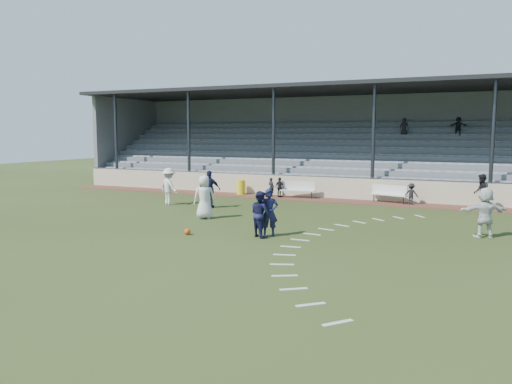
# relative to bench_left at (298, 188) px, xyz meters

# --- Properties ---
(ground) EXTENTS (90.00, 90.00, 0.00)m
(ground) POSITION_rel_bench_left_xyz_m (1.09, -10.78, -0.58)
(ground) COLOR #2A3816
(ground) RESTS_ON ground
(cinder_track) EXTENTS (34.00, 2.00, 0.02)m
(cinder_track) POSITION_rel_bench_left_xyz_m (1.09, -0.28, -0.57)
(cinder_track) COLOR #502B20
(cinder_track) RESTS_ON ground
(retaining_wall) EXTENTS (34.00, 0.18, 1.20)m
(retaining_wall) POSITION_rel_bench_left_xyz_m (1.09, 0.77, 0.02)
(retaining_wall) COLOR beige
(retaining_wall) RESTS_ON ground
(bench_left) EXTENTS (2.03, 0.66, 0.95)m
(bench_left) POSITION_rel_bench_left_xyz_m (0.00, 0.00, 0.00)
(bench_left) COLOR silver
(bench_left) RESTS_ON cinder_track
(bench_right) EXTENTS (2.04, 0.96, 0.95)m
(bench_right) POSITION_rel_bench_left_xyz_m (5.16, 0.14, 0.00)
(bench_right) COLOR silver
(bench_right) RESTS_ON cinder_track
(trash_bin) EXTENTS (0.54, 0.54, 0.87)m
(trash_bin) POSITION_rel_bench_left_xyz_m (-3.74, 0.11, -0.13)
(trash_bin) COLOR yellow
(trash_bin) RESTS_ON cinder_track
(football) EXTENTS (0.23, 0.23, 0.23)m
(football) POSITION_rel_bench_left_xyz_m (-0.19, -11.63, -0.47)
(football) COLOR #C4470B
(football) RESTS_ON ground
(player_white_lead) EXTENTS (1.12, 1.03, 1.93)m
(player_white_lead) POSITION_rel_bench_left_xyz_m (-1.39, -8.32, 0.38)
(player_white_lead) COLOR silver
(player_white_lead) RESTS_ON ground
(player_navy_lead) EXTENTS (0.75, 0.66, 1.73)m
(player_navy_lead) POSITION_rel_bench_left_xyz_m (2.68, -10.59, 0.28)
(player_navy_lead) COLOR #15173A
(player_navy_lead) RESTS_ON ground
(player_navy_mid) EXTENTS (1.03, 0.97, 1.68)m
(player_navy_mid) POSITION_rel_bench_left_xyz_m (2.43, -10.85, 0.26)
(player_navy_mid) COLOR #15173A
(player_navy_mid) RESTS_ON ground
(player_white_wing) EXTENTS (1.42, 1.11, 1.93)m
(player_white_wing) POSITION_rel_bench_left_xyz_m (-5.27, -5.36, 0.38)
(player_white_wing) COLOR silver
(player_white_wing) RESTS_ON ground
(player_navy_wing) EXTENTS (1.17, 0.67, 1.88)m
(player_navy_wing) POSITION_rel_bench_left_xyz_m (-2.76, -5.45, 0.36)
(player_navy_wing) COLOR #15173A
(player_navy_wing) RESTS_ON ground
(player_white_back) EXTENTS (1.76, 1.19, 1.82)m
(player_white_back) POSITION_rel_bench_left_xyz_m (9.85, -7.57, 0.33)
(player_white_back) COLOR silver
(player_white_back) RESTS_ON ground
(official) EXTENTS (0.73, 0.90, 1.75)m
(official) POSITION_rel_bench_left_xyz_m (9.69, -0.55, 0.31)
(official) COLOR black
(official) RESTS_ON cinder_track
(sub_left_near) EXTENTS (0.46, 0.36, 1.11)m
(sub_left_near) POSITION_rel_bench_left_xyz_m (-1.66, -0.05, -0.01)
(sub_left_near) COLOR black
(sub_left_near) RESTS_ON cinder_track
(sub_left_far) EXTENTS (0.74, 0.53, 1.17)m
(sub_left_far) POSITION_rel_bench_left_xyz_m (-1.04, -0.24, 0.02)
(sub_left_far) COLOR black
(sub_left_far) RESTS_ON cinder_track
(sub_right) EXTENTS (0.75, 0.46, 1.12)m
(sub_right) POSITION_rel_bench_left_xyz_m (6.34, -0.12, -0.01)
(sub_right) COLOR black
(sub_right) RESTS_ON cinder_track
(grandstand) EXTENTS (34.60, 9.00, 6.61)m
(grandstand) POSITION_rel_bench_left_xyz_m (1.10, 5.48, 1.62)
(grandstand) COLOR slate
(grandstand) RESTS_ON ground
(penalty_arc) EXTENTS (3.89, 14.63, 0.01)m
(penalty_arc) POSITION_rel_bench_left_xyz_m (5.21, -10.78, -0.58)
(penalty_arc) COLOR silver
(penalty_arc) RESTS_ON ground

